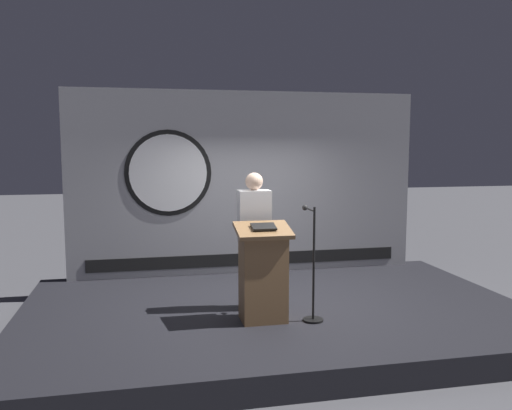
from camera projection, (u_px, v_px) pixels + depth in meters
ground_plane at (274, 328)px, 6.81m from camera, size 40.00×40.00×0.00m
stage_platform at (274, 317)px, 6.80m from camera, size 6.40×4.00×0.30m
banner_display at (244, 184)px, 8.40m from camera, size 5.59×0.12×2.91m
podium at (263, 273)px, 6.15m from camera, size 0.64×0.50×1.16m
speaker_person at (254, 240)px, 6.58m from camera, size 0.40×0.26×1.72m
microphone_stand at (312, 281)px, 6.19m from camera, size 0.24×0.52×1.35m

